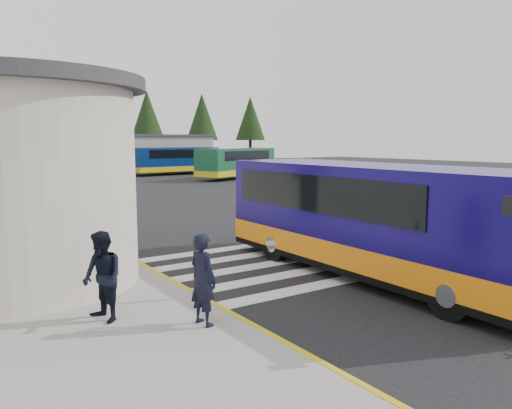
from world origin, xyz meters
TOP-DOWN VIEW (x-y plane):
  - ground at (0.00, 0.00)m, footprint 140.00×140.00m
  - curb_strip at (-4.05, 4.00)m, footprint 0.12×34.00m
  - crosswalk at (-0.50, -0.80)m, footprint 8.00×5.35m
  - depot_building at (6.00, 42.00)m, footprint 26.40×8.40m
  - tree_line at (6.29, 50.00)m, footprint 58.40×4.40m
  - transit_bus at (0.74, -3.31)m, footprint 3.73×10.28m
  - pedestrian_a at (-4.79, -4.27)m, footprint 0.52×0.69m
  - pedestrian_b at (-6.26, -3.08)m, footprint 0.82×0.95m
  - bollard at (-4.20, -2.81)m, footprint 0.08×0.08m
  - far_bus_a at (13.35, 35.98)m, footprint 9.61×3.48m
  - far_bus_b at (15.73, 27.61)m, footprint 9.66×6.11m

SIDE VIEW (x-z plane):
  - ground at x=0.00m, z-range 0.00..0.00m
  - crosswalk at x=-0.50m, z-range 0.00..0.01m
  - curb_strip at x=-4.05m, z-range 0.00..0.16m
  - bollard at x=-4.20m, z-range 0.15..1.16m
  - pedestrian_b at x=-6.26m, z-range 0.15..1.85m
  - pedestrian_a at x=-4.79m, z-range 0.15..1.85m
  - transit_bus at x=0.74m, z-range -0.06..2.83m
  - far_bus_b at x=15.73m, z-range 0.36..2.79m
  - far_bus_a at x=13.35m, z-range 0.36..2.79m
  - depot_building at x=6.00m, z-range 0.01..4.21m
  - tree_line at x=6.29m, z-range 1.77..11.77m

